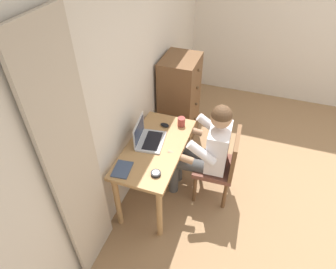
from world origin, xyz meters
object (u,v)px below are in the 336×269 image
person_seated (206,147)px  computer_mouse (165,125)px  desk_clock (156,174)px  coffee_mug (181,122)px  desk (155,155)px  dresser (179,101)px  notebook_pad (122,169)px  laptop (147,137)px  chair (222,164)px

person_seated → computer_mouse: 0.50m
computer_mouse → desk_clock: bearing=-158.4°
person_seated → coffee_mug: person_seated is taller
desk → computer_mouse: size_ratio=10.71×
dresser → person_seated: bearing=-147.0°
notebook_pad → person_seated: bearing=-53.0°
person_seated → laptop: (-0.17, 0.57, 0.11)m
dresser → desk: bearing=-175.9°
coffee_mug → computer_mouse: bearing=115.6°
person_seated → chair: bearing=-87.6°
computer_mouse → laptop: bearing=172.7°
person_seated → desk_clock: bearing=150.0°
chair → person_seated: person_seated is taller
computer_mouse → dresser: bearing=12.8°
desk → notebook_pad: size_ratio=5.10×
person_seated → desk_clock: (-0.56, 0.32, 0.07)m
notebook_pad → coffee_mug: 0.86m
laptop → coffee_mug: (0.37, -0.24, -0.00)m
chair → dresser: bearing=41.3°
dresser → laptop: size_ratio=3.16×
chair → desk_clock: chair is taller
dresser → chair: (-0.82, -0.72, -0.11)m
coffee_mug → desk_clock: bearing=179.9°
desk → notebook_pad: notebook_pad is taller
desk → coffee_mug: 0.47m
person_seated → laptop: bearing=106.6°
dresser → notebook_pad: (-1.43, 0.09, 0.13)m
person_seated → notebook_pad: bearing=133.7°
chair → desk: bearing=108.8°
desk_clock → desk: bearing=22.2°
desk → computer_mouse: (0.33, 0.02, 0.14)m
dresser → chair: bearing=-138.7°
chair → person_seated: bearing=92.4°
dresser → computer_mouse: (-0.71, -0.06, 0.14)m
desk → notebook_pad: (-0.39, 0.17, 0.13)m
computer_mouse → desk: bearing=-168.5°
computer_mouse → chair: bearing=-91.2°
notebook_pad → desk_clock: bearing=-88.8°
desk → desk_clock: (-0.35, -0.14, 0.14)m
laptop → coffee_mug: size_ratio=3.09×
dresser → computer_mouse: 0.73m
dresser → person_seated: person_seated is taller
laptop → desk_clock: bearing=-148.4°
chair → computer_mouse: (0.11, 0.67, 0.25)m
chair → desk_clock: (-0.57, 0.51, 0.25)m
person_seated → notebook_pad: 0.88m
desk_clock → coffee_mug: bearing=-0.1°
desk → dresser: dresser is taller
desk → person_seated: person_seated is taller
person_seated → notebook_pad: person_seated is taller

